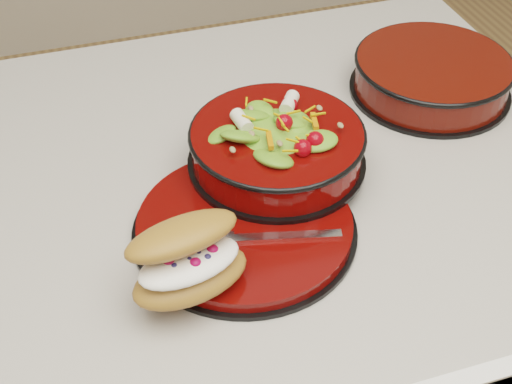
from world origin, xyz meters
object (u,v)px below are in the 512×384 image
object	(u,v)px
salad_bowl	(277,141)
croissant	(188,260)
dinner_plate	(246,226)
extra_bowl	(432,74)
fork	(266,237)

from	to	relation	value
salad_bowl	croissant	size ratio (longest dim) A/B	1.62
dinner_plate	salad_bowl	distance (m)	0.12
croissant	extra_bowl	world-z (taller)	croissant
fork	extra_bowl	distance (m)	0.40
dinner_plate	extra_bowl	size ratio (longest dim) A/B	1.12
croissant	fork	world-z (taller)	croissant
salad_bowl	croissant	bearing A→B (deg)	-133.13
dinner_plate	croissant	xyz separation A→B (m)	(-0.08, -0.07, 0.05)
dinner_plate	salad_bowl	size ratio (longest dim) A/B	1.17
salad_bowl	croissant	xyz separation A→B (m)	(-0.15, -0.16, 0.00)
fork	extra_bowl	bearing A→B (deg)	-40.74
croissant	extra_bowl	bearing A→B (deg)	20.33
dinner_plate	fork	size ratio (longest dim) A/B	1.66
extra_bowl	dinner_plate	bearing A→B (deg)	-149.87
extra_bowl	salad_bowl	bearing A→B (deg)	-157.82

